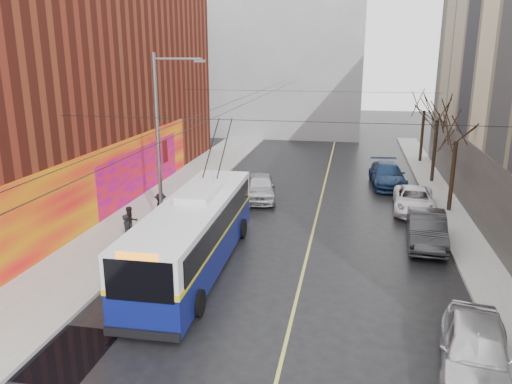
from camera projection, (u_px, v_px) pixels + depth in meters
ground at (235, 350)px, 15.63m from camera, size 140.00×140.00×0.00m
sidewalk_left at (147, 215)px, 28.42m from camera, size 4.00×60.00×0.15m
sidewalk_right at (462, 235)px, 25.30m from camera, size 2.00×60.00×0.15m
lane_line at (317, 215)px, 28.59m from camera, size 0.12×50.00×0.01m
building_left at (29, 87)px, 29.92m from camera, size 12.11×36.00×14.00m
building_far at (274, 53)px, 56.84m from camera, size 20.50×12.10×18.00m
streetlight_pole at (161, 138)px, 24.91m from camera, size 2.65×0.60×9.00m
catenary_wires at (250, 103)px, 28.38m from camera, size 18.00×60.00×0.22m
tree_near at (458, 127)px, 27.76m from camera, size 3.20×3.20×6.40m
tree_mid at (439, 109)px, 34.30m from camera, size 3.20×3.20×6.68m
tree_far at (425, 101)px, 40.95m from camera, size 3.20×3.20×6.57m
puddle at (59, 353)px, 15.44m from camera, size 2.80×3.09×0.01m
pigeons_flying at (239, 94)px, 23.67m from camera, size 3.93×1.81×1.79m
trolleybus at (194, 233)px, 21.16m from camera, size 3.04×12.17×5.73m
parked_car_a at (475, 351)px, 14.15m from camera, size 2.73×5.06×1.64m
parked_car_b at (427, 229)px, 23.98m from camera, size 1.98×4.96×1.60m
parked_car_c at (414, 200)px, 29.12m from camera, size 2.57×5.08×1.38m
parked_car_d at (387, 175)px, 34.69m from camera, size 2.60×5.56×1.57m
following_car at (260, 187)px, 31.49m from camera, size 2.69×5.00×1.62m
pedestrian_a at (128, 232)px, 23.07m from camera, size 0.40×0.61×1.67m
pedestrian_b at (131, 222)px, 24.43m from camera, size 0.96×1.00×1.62m
pedestrian_c at (161, 208)px, 26.57m from camera, size 1.00×1.24×1.68m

